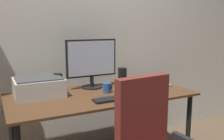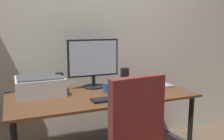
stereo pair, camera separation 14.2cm
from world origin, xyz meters
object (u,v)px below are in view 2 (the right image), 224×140
speaker_right (125,76)px  monitor (93,61)px  speaker_left (59,82)px  printer (40,85)px  laptop (154,85)px  desk (101,102)px  mouse (135,96)px  coffee_mug (107,88)px  keyboard (109,99)px

speaker_right → monitor: bearing=178.6°
speaker_left → printer: size_ratio=0.43×
speaker_right → speaker_left: bearing=180.0°
monitor → speaker_right: 0.38m
laptop → speaker_left: speaker_left is taller
monitor → printer: monitor is taller
printer → laptop: bearing=-7.7°
desk → speaker_right: bearing=34.0°
monitor → desk: bearing=-91.6°
monitor → laptop: bearing=-19.9°
laptop → printer: size_ratio=0.80×
desk → printer: (-0.51, 0.18, 0.16)m
monitor → speaker_left: (-0.33, -0.01, -0.18)m
laptop → speaker_right: bearing=140.1°
mouse → speaker_left: 0.71m
desk → speaker_right: 0.44m
coffee_mug → monitor: bearing=102.9°
keyboard → mouse: (0.22, -0.02, 0.01)m
monitor → mouse: monitor is taller
laptop → speaker_right: (-0.23, 0.20, 0.07)m
keyboard → printer: bearing=141.6°
monitor → mouse: bearing=-66.8°
speaker_left → laptop: bearing=-12.4°
keyboard → mouse: size_ratio=3.02×
monitor → speaker_left: bearing=-178.6°
monitor → speaker_right: (0.33, -0.01, -0.18)m
keyboard → monitor: bearing=88.1°
monitor → coffee_mug: size_ratio=5.52×
desk → speaker_left: size_ratio=9.42×
speaker_right → printer: (-0.84, -0.05, -0.00)m
keyboard → mouse: mouse is taller
mouse → coffee_mug: bearing=134.9°
desk → monitor: monitor is taller
coffee_mug → speaker_right: 0.36m
mouse → speaker_left: speaker_left is taller
keyboard → speaker_right: bearing=52.3°
desk → monitor: 0.42m
monitor → mouse: (0.20, -0.47, -0.25)m
speaker_right → printer: size_ratio=0.43×
desk → printer: bearing=160.6°
monitor → mouse: size_ratio=5.19×
desk → laptop: size_ratio=5.00×
keyboard → speaker_right: 0.57m
laptop → printer: 1.08m
laptop → keyboard: bearing=-155.9°
mouse → speaker_right: bearing=87.5°
speaker_left → speaker_right: size_ratio=1.00×
coffee_mug → printer: (-0.56, 0.17, 0.04)m
mouse → coffee_mug: size_ratio=1.07×
mouse → desk: bearing=144.8°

